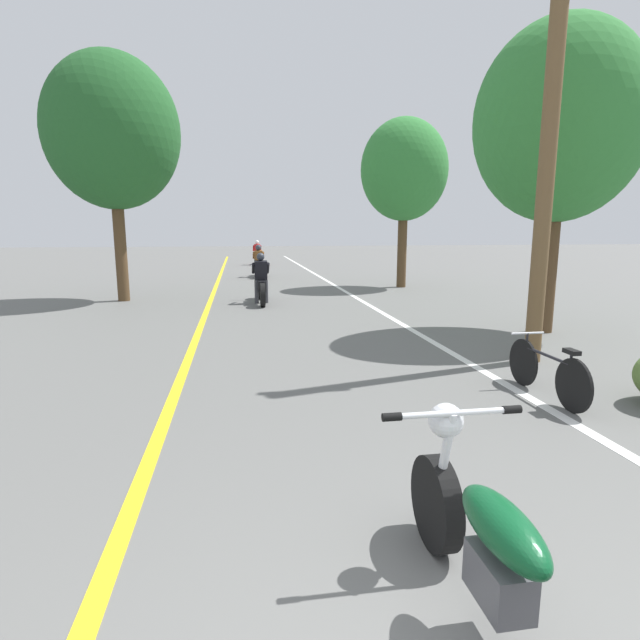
% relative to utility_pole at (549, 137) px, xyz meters
% --- Properties ---
extents(lane_stripe_center, '(0.14, 48.00, 0.01)m').
position_rel_utility_pole_xyz_m(lane_stripe_center, '(-5.25, 7.13, -3.29)').
color(lane_stripe_center, yellow).
rests_on(lane_stripe_center, ground).
extents(lane_stripe_edge, '(0.14, 48.00, 0.01)m').
position_rel_utility_pole_xyz_m(lane_stripe_edge, '(-1.01, 7.13, -3.29)').
color(lane_stripe_edge, white).
rests_on(lane_stripe_edge, ground).
extents(utility_pole, '(1.10, 0.24, 6.41)m').
position_rel_utility_pole_xyz_m(utility_pole, '(0.00, 0.00, 0.00)').
color(utility_pole, brown).
rests_on(utility_pole, ground).
extents(roadside_tree_right_near, '(3.17, 2.85, 5.77)m').
position_rel_utility_pole_xyz_m(roadside_tree_right_near, '(1.50, 2.02, 0.63)').
color(roadside_tree_right_near, '#513A23').
rests_on(roadside_tree_right_near, ground).
extents(roadside_tree_right_far, '(2.96, 2.67, 5.69)m').
position_rel_utility_pole_xyz_m(roadside_tree_right_far, '(1.19, 9.96, 0.66)').
color(roadside_tree_right_far, '#513A23').
rests_on(roadside_tree_right_far, ground).
extents(roadside_tree_left, '(3.56, 3.21, 6.63)m').
position_rel_utility_pole_xyz_m(roadside_tree_left, '(-7.67, 7.93, 1.27)').
color(roadside_tree_left, '#513A23').
rests_on(roadside_tree_left, ground).
extents(motorcycle_foreground, '(0.84, 2.15, 0.99)m').
position_rel_utility_pole_xyz_m(motorcycle_foreground, '(-3.23, -4.82, -2.86)').
color(motorcycle_foreground, black).
rests_on(motorcycle_foreground, ground).
extents(motorcycle_rider_lead, '(0.50, 2.13, 1.37)m').
position_rel_utility_pole_xyz_m(motorcycle_rider_lead, '(-3.83, 6.88, -2.78)').
color(motorcycle_rider_lead, black).
rests_on(motorcycle_rider_lead, ground).
extents(motorcycle_rider_mid, '(0.50, 2.05, 1.36)m').
position_rel_utility_pole_xyz_m(motorcycle_rider_mid, '(-3.59, 14.51, -2.77)').
color(motorcycle_rider_mid, black).
rests_on(motorcycle_rider_mid, ground).
extents(motorcycle_rider_far, '(0.50, 2.01, 1.39)m').
position_rel_utility_pole_xyz_m(motorcycle_rider_far, '(-3.36, 21.95, -2.77)').
color(motorcycle_rider_far, black).
rests_on(motorcycle_rider_far, ground).
extents(bicycle_parked, '(0.44, 1.61, 0.71)m').
position_rel_utility_pole_xyz_m(bicycle_parked, '(-0.82, -1.59, -2.96)').
color(bicycle_parked, black).
rests_on(bicycle_parked, ground).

